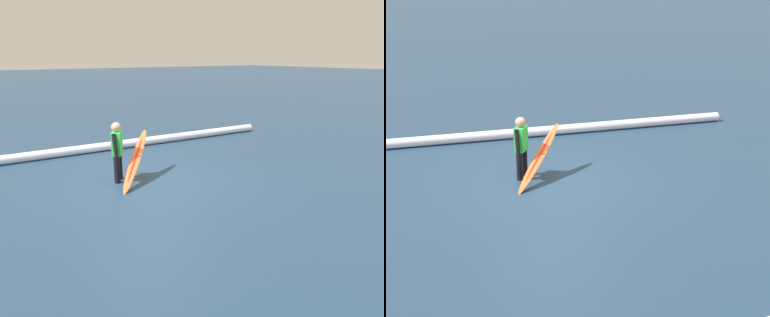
{
  "view_description": "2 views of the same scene",
  "coord_description": "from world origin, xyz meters",
  "views": [
    {
      "loc": [
        3.81,
        7.17,
        2.81
      ],
      "look_at": [
        0.02,
        1.78,
        0.97
      ],
      "focal_mm": 34.8,
      "sensor_mm": 36.0,
      "label": 1
    },
    {
      "loc": [
        3.01,
        10.44,
        4.43
      ],
      "look_at": [
        0.01,
        1.81,
        1.15
      ],
      "focal_mm": 50.94,
      "sensor_mm": 36.0,
      "label": 2
    }
  ],
  "objects": [
    {
      "name": "ground_plane",
      "position": [
        0.0,
        0.0,
        0.0
      ],
      "size": [
        145.3,
        145.3,
        0.0
      ],
      "primitive_type": "plane",
      "color": "#1E364F"
    },
    {
      "name": "surfboard",
      "position": [
        0.18,
        -0.24,
        0.51
      ],
      "size": [
        1.43,
        1.5,
        1.05
      ],
      "color": "#E55926",
      "rests_on": "ground_plane"
    },
    {
      "name": "surfer",
      "position": [
        0.51,
        -0.47,
        0.76
      ],
      "size": [
        0.36,
        0.57,
        1.37
      ],
      "rotation": [
        0.0,
        0.0,
        0.97
      ],
      "color": "black",
      "rests_on": "ground_plane"
    }
  ]
}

